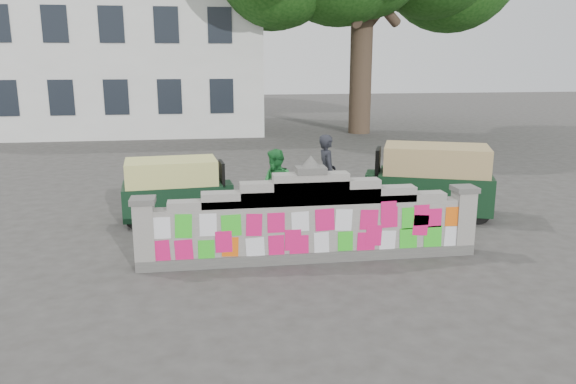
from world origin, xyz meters
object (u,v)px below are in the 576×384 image
cyclist_rider (327,184)px  pedestrian (276,188)px  rickshaw_left (175,189)px  rickshaw_right (431,179)px  cyclist_bike (326,199)px

cyclist_rider → pedestrian: cyclist_rider is taller
pedestrian → cyclist_rider: bearing=80.0°
rickshaw_left → rickshaw_right: rickshaw_right is taller
cyclist_rider → rickshaw_left: cyclist_rider is taller
cyclist_rider → rickshaw_right: size_ratio=0.57×
cyclist_rider → rickshaw_left: size_ratio=0.67×
rickshaw_right → cyclist_rider: bearing=24.8°
rickshaw_left → cyclist_bike: bearing=-15.0°
cyclist_bike → pedestrian: bearing=96.9°
cyclist_bike → rickshaw_left: rickshaw_left is taller
cyclist_rider → pedestrian: size_ratio=1.02×
cyclist_rider → pedestrian: (-1.22, -0.23, -0.02)m
cyclist_rider → pedestrian: 1.24m
pedestrian → rickshaw_right: size_ratio=0.56×
cyclist_bike → cyclist_rider: bearing=-93.7°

